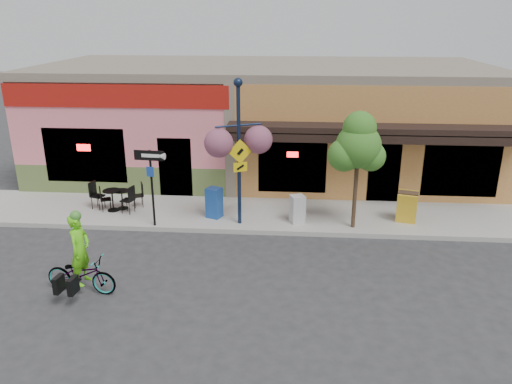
# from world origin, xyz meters

# --- Properties ---
(ground) EXTENTS (90.00, 90.00, 0.00)m
(ground) POSITION_xyz_m (0.00, 0.00, 0.00)
(ground) COLOR #2D2D30
(ground) RESTS_ON ground
(sidewalk) EXTENTS (24.00, 3.00, 0.15)m
(sidewalk) POSITION_xyz_m (0.00, 2.00, 0.07)
(sidewalk) COLOR #9E9B93
(sidewalk) RESTS_ON ground
(curb) EXTENTS (24.00, 0.12, 0.15)m
(curb) POSITION_xyz_m (0.00, 0.55, 0.07)
(curb) COLOR #A8A59E
(curb) RESTS_ON ground
(building) EXTENTS (18.20, 8.20, 4.50)m
(building) POSITION_xyz_m (0.00, 7.50, 2.25)
(building) COLOR #E9737F
(building) RESTS_ON ground
(bicycle) EXTENTS (1.85, 0.84, 0.94)m
(bicycle) POSITION_xyz_m (-3.83, -3.15, 0.47)
(bicycle) COLOR maroon
(bicycle) RESTS_ON ground
(cyclist_rider) EXTENTS (0.50, 0.69, 1.77)m
(cyclist_rider) POSITION_xyz_m (-3.78, -3.15, 0.88)
(cyclist_rider) COLOR #61DC17
(cyclist_rider) RESTS_ON ground
(lamp_post) EXTENTS (1.56, 1.13, 4.55)m
(lamp_post) POSITION_xyz_m (-0.42, 1.04, 2.43)
(lamp_post) COLOR #111E38
(lamp_post) RESTS_ON sidewalk
(one_way_sign) EXTENTS (0.95, 0.29, 2.44)m
(one_way_sign) POSITION_xyz_m (-3.07, 0.65, 1.37)
(one_way_sign) COLOR black
(one_way_sign) RESTS_ON sidewalk
(cafe_set_left) EXTENTS (1.74, 1.19, 0.95)m
(cafe_set_left) POSITION_xyz_m (-4.80, 1.78, 0.62)
(cafe_set_left) COLOR black
(cafe_set_left) RESTS_ON sidewalk
(cafe_set_right) EXTENTS (1.59, 1.23, 0.85)m
(cafe_set_right) POSITION_xyz_m (-4.54, 1.98, 0.58)
(cafe_set_right) COLOR black
(cafe_set_right) RESTS_ON sidewalk
(newspaper_box_blue) EXTENTS (0.57, 0.54, 1.00)m
(newspaper_box_blue) POSITION_xyz_m (-1.30, 1.47, 0.65)
(newspaper_box_blue) COLOR #1A489D
(newspaper_box_blue) RESTS_ON sidewalk
(newspaper_box_grey) EXTENTS (0.53, 0.51, 0.90)m
(newspaper_box_grey) POSITION_xyz_m (1.40, 1.25, 0.60)
(newspaper_box_grey) COLOR #BBBBBB
(newspaper_box_grey) RESTS_ON sidewalk
(street_tree) EXTENTS (1.89, 1.89, 3.68)m
(street_tree) POSITION_xyz_m (3.13, 1.00, 1.99)
(street_tree) COLOR #3D7A26
(street_tree) RESTS_ON sidewalk
(sandwich_board) EXTENTS (0.71, 0.59, 1.02)m
(sandwich_board) POSITION_xyz_m (4.80, 1.33, 0.66)
(sandwich_board) COLOR yellow
(sandwich_board) RESTS_ON sidewalk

